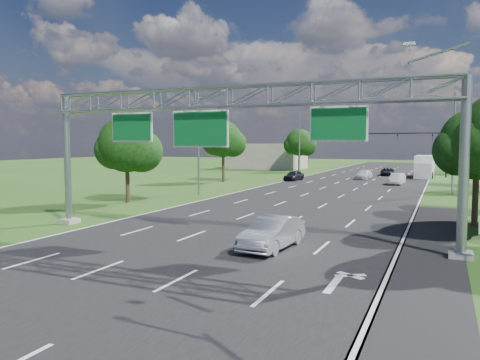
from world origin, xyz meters
The scene contains 19 objects.
ground centered at (0.00, 30.00, 0.00)m, with size 220.00×220.00×0.00m, color #254815.
road centered at (0.00, 30.00, 0.00)m, with size 18.00×180.00×0.02m, color black.
road_flare centered at (10.20, 14.00, 0.00)m, with size 3.00×30.00×0.02m, color black.
sign_gantry centered at (0.33, 12.00, 6.89)m, with size 23.50×1.00×9.56m.
traffic_signal centered at (7.48, 65.00, 5.17)m, with size 12.21×0.24×7.00m.
streetlight_l_near centered at (-11.30, 30.00, 5.58)m, with size 2.97×0.22×10.16m.
streetlight_l_far centered at (-11.30, 65.00, 5.58)m, with size 2.97×0.22×10.16m.
streetlight_r_mid centered at (11.30, 40.00, 5.58)m, with size 2.97×0.22×10.16m.
tree_verge_la centered at (-13.92, 22.04, 4.76)m, with size 5.76×4.80×7.40m.
tree_verge_lb centered at (-15.92, 45.04, 5.41)m, with size 5.76×4.80×8.06m.
tree_verge_lc centered at (-12.92, 70.04, 4.98)m, with size 5.76×4.80×7.62m.
tree_verge_re centered at (14.08, 78.04, 5.20)m, with size 5.76×4.80×7.84m.
building_left centered at (-22.00, 78.00, 2.50)m, with size 14.00×10.00×5.00m, color gray.
silver_sedan centered at (3.24, 10.39, 0.77)m, with size 1.64×4.70×1.55m, color #A5A8B0.
car_queue_a centered at (0.37, 56.81, 0.65)m, with size 1.83×4.51×1.31m, color silver.
car_queue_b centered at (2.58, 65.93, 0.61)m, with size 2.02×4.38×1.22m, color black.
car_queue_c centered at (-8.00, 50.54, 0.68)m, with size 1.61×4.01×1.37m, color black.
car_queue_d centered at (5.47, 49.76, 0.70)m, with size 1.47×4.22×1.39m, color #BDBDBD.
box_truck centered at (8.00, 64.46, 1.55)m, with size 2.68×8.59×3.23m.
Camera 1 is at (10.70, -10.52, 5.06)m, focal length 35.00 mm.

